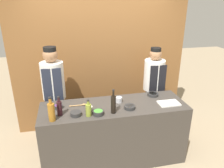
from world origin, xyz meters
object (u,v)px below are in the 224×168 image
object	(u,v)px
chef_left	(54,94)
wooden_spoon	(80,105)
sauce_bowl_purple	(59,106)
chef_right	(153,88)
sauce_bowl_green	(98,112)
bottle_amber	(51,112)
cup_cream	(90,109)
bottle_soy	(113,104)
sauce_bowl_red	(76,113)
sauce_bowl_orange	(153,94)
bottle_oil	(88,110)
cutting_board	(169,103)
sauce_bowl_yellow	(130,107)
bottle_wine	(59,108)
cup_steel	(119,100)

from	to	relation	value
chef_left	wooden_spoon	bearing A→B (deg)	-54.26
sauce_bowl_purple	chef_right	xyz separation A→B (m)	(1.63, 0.53, -0.09)
sauce_bowl_green	bottle_amber	distance (m)	0.60
cup_cream	wooden_spoon	bearing A→B (deg)	119.36
sauce_bowl_green	bottle_soy	bearing A→B (deg)	2.18
sauce_bowl_red	chef_left	size ratio (longest dim) A/B	0.09
sauce_bowl_orange	bottle_oil	world-z (taller)	bottle_oil
cutting_board	cup_cream	xyz separation A→B (m)	(-1.15, 0.00, 0.03)
bottle_soy	bottle_oil	distance (m)	0.34
cup_cream	sauce_bowl_purple	bearing A→B (deg)	154.32
sauce_bowl_red	cutting_board	world-z (taller)	sauce_bowl_red
sauce_bowl_yellow	wooden_spoon	xyz separation A→B (m)	(-0.67, 0.23, -0.01)
sauce_bowl_purple	bottle_amber	xyz separation A→B (m)	(-0.07, -0.32, 0.10)
bottle_oil	cup_cream	world-z (taller)	bottle_oil
sauce_bowl_orange	bottle_soy	distance (m)	0.84
bottle_amber	sauce_bowl_orange	bearing A→B (deg)	15.81
sauce_bowl_red	wooden_spoon	world-z (taller)	sauce_bowl_red
bottle_wine	chef_right	distance (m)	1.77
sauce_bowl_red	cup_cream	world-z (taller)	cup_cream
sauce_bowl_red	cup_steel	xyz separation A→B (m)	(0.65, 0.26, 0.01)
sauce_bowl_green	chef_left	world-z (taller)	chef_left
sauce_bowl_red	chef_right	size ratio (longest dim) A/B	0.09
cup_steel	chef_left	distance (m)	1.08
sauce_bowl_orange	chef_right	world-z (taller)	chef_right
bottle_wine	bottle_oil	bearing A→B (deg)	-15.10
sauce_bowl_red	bottle_wine	distance (m)	0.23
bottle_oil	chef_left	size ratio (longest dim) A/B	0.14
bottle_soy	bottle_amber	bearing A→B (deg)	-177.80
cutting_board	bottle_amber	distance (m)	1.65
bottle_soy	wooden_spoon	xyz separation A→B (m)	(-0.43, 0.30, -0.12)
sauce_bowl_red	bottle_oil	distance (m)	0.18
sauce_bowl_purple	cutting_board	bearing A→B (deg)	-7.40
bottle_oil	chef_left	bearing A→B (deg)	119.38
bottle_soy	bottle_oil	xyz separation A→B (m)	(-0.33, -0.01, -0.04)
cup_steel	sauce_bowl_green	bearing A→B (deg)	-139.86
chef_right	bottle_oil	bearing A→B (deg)	-146.43
bottle_amber	cup_cream	distance (m)	0.51
bottle_soy	bottle_oil	world-z (taller)	bottle_soy
cutting_board	sauce_bowl_green	bearing A→B (deg)	-175.08
sauce_bowl_yellow	bottle_wine	bearing A→B (deg)	178.52
sauce_bowl_green	wooden_spoon	size ratio (longest dim) A/B	0.62
sauce_bowl_red	chef_right	xyz separation A→B (m)	(1.40, 0.78, -0.09)
sauce_bowl_orange	bottle_amber	distance (m)	1.59
sauce_bowl_green	bottle_amber	xyz separation A→B (m)	(-0.59, -0.02, 0.10)
bottle_wine	bottle_amber	world-z (taller)	bottle_amber
bottle_soy	wooden_spoon	bearing A→B (deg)	144.92
sauce_bowl_green	chef_right	xyz separation A→B (m)	(1.11, 0.82, -0.10)
chef_left	cutting_board	bearing A→B (deg)	-23.97
sauce_bowl_purple	sauce_bowl_yellow	distance (m)	0.99
sauce_bowl_orange	bottle_oil	xyz separation A→B (m)	(-1.06, -0.41, 0.07)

